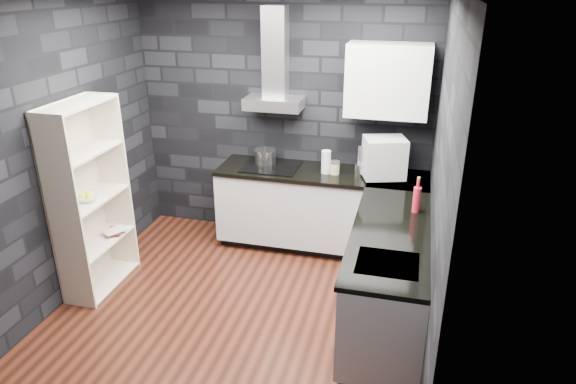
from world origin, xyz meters
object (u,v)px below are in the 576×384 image
at_px(pot, 265,157).
at_px(fruit_bowl, 87,198).
at_px(red_bottle, 417,200).
at_px(appliance_garage, 384,158).
at_px(bookshelf, 91,199).
at_px(glass_vase, 326,162).
at_px(utensil_crock, 359,170).
at_px(storage_jar, 335,168).

relative_size(pot, fruit_bowl, 1.07).
distance_m(red_bottle, fruit_bowl, 2.94).
bearing_deg(fruit_bowl, appliance_garage, 25.70).
height_order(pot, bookshelf, bookshelf).
height_order(glass_vase, red_bottle, glass_vase).
relative_size(bookshelf, fruit_bowl, 8.40).
bearing_deg(glass_vase, red_bottle, -38.71).
relative_size(glass_vase, red_bottle, 1.05).
bearing_deg(fruit_bowl, pot, 46.74).
relative_size(red_bottle, bookshelf, 0.13).
relative_size(appliance_garage, bookshelf, 0.22).
distance_m(glass_vase, fruit_bowl, 2.33).
bearing_deg(appliance_garage, red_bottle, -82.17).
distance_m(glass_vase, appliance_garage, 0.60).
xyz_separation_m(utensil_crock, fruit_bowl, (-2.31, -1.25, -0.02)).
bearing_deg(appliance_garage, glass_vase, 160.24).
xyz_separation_m(storage_jar, utensil_crock, (0.25, 0.00, 0.00)).
distance_m(appliance_garage, fruit_bowl, 2.84).
height_order(utensil_crock, bookshelf, bookshelf).
bearing_deg(glass_vase, storage_jar, -3.86).
bearing_deg(red_bottle, bookshelf, -170.99).
height_order(pot, red_bottle, red_bottle).
height_order(storage_jar, utensil_crock, utensil_crock).
height_order(bookshelf, fruit_bowl, bookshelf).
distance_m(utensil_crock, bookshelf, 2.60).
xyz_separation_m(glass_vase, storage_jar, (0.09, -0.01, -0.06)).
bearing_deg(utensil_crock, appliance_garage, -4.53).
xyz_separation_m(glass_vase, red_bottle, (0.93, -0.74, -0.01)).
height_order(appliance_garage, bookshelf, bookshelf).
distance_m(pot, appliance_garage, 1.29).
bearing_deg(bookshelf, fruit_bowl, -109.04).
height_order(pot, appliance_garage, appliance_garage).
xyz_separation_m(glass_vase, bookshelf, (-1.97, -1.20, -0.12)).
distance_m(glass_vase, red_bottle, 1.19).
bearing_deg(storage_jar, glass_vase, 176.14).
relative_size(glass_vase, fruit_bowl, 1.11).
distance_m(pot, glass_vase, 0.70).
height_order(glass_vase, utensil_crock, glass_vase).
distance_m(pot, storage_jar, 0.79).
distance_m(appliance_garage, bookshelf, 2.82).
xyz_separation_m(storage_jar, appliance_garage, (0.49, -0.02, 0.16)).
bearing_deg(pot, fruit_bowl, -133.26).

